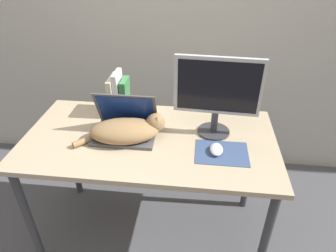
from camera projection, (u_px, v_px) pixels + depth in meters
The scene contains 7 objects.
desk at pixel (150, 150), 1.62m from camera, with size 1.33×0.70×0.76m.
laptop at pixel (125, 127), 1.58m from camera, with size 0.33×0.23×0.23m.
cat at pixel (128, 130), 1.53m from camera, with size 0.45×0.25×0.14m.
external_monitor at pixel (217, 93), 1.49m from camera, with size 0.44×0.17×0.42m.
mousepad at pixel (222, 153), 1.46m from camera, with size 0.26×0.20×0.00m.
computer_mouse at pixel (216, 149), 1.46m from camera, with size 0.06×0.10×0.03m.
book_row at pixel (119, 95), 1.73m from camera, with size 0.10×0.16×0.26m.
Camera 1 is at (0.25, -0.93, 1.66)m, focal length 32.00 mm.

